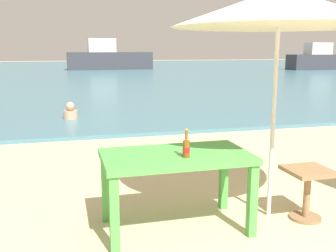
{
  "coord_description": "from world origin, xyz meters",
  "views": [
    {
      "loc": [
        -1.96,
        -2.58,
        1.73
      ],
      "look_at": [
        -0.48,
        3.0,
        0.6
      ],
      "focal_mm": 41.98,
      "sensor_mm": 36.0,
      "label": 1
    }
  ],
  "objects_px": {
    "swimmer_person": "(71,112)",
    "boat_fishing_trawler": "(322,60)",
    "beer_bottle_amber": "(186,147)",
    "patio_umbrella": "(279,8)",
    "boat_ferry": "(109,58)",
    "picnic_table_green": "(176,165)",
    "side_table_wood": "(307,186)"
  },
  "relations": [
    {
      "from": "patio_umbrella",
      "to": "boat_ferry",
      "type": "relative_size",
      "value": 0.33
    },
    {
      "from": "swimmer_person",
      "to": "boat_fishing_trawler",
      "type": "distance_m",
      "value": 28.05
    },
    {
      "from": "patio_umbrella",
      "to": "swimmer_person",
      "type": "distance_m",
      "value": 6.7
    },
    {
      "from": "beer_bottle_amber",
      "to": "patio_umbrella",
      "type": "xyz_separation_m",
      "value": [
        0.98,
        0.19,
        1.26
      ]
    },
    {
      "from": "patio_umbrella",
      "to": "side_table_wood",
      "type": "xyz_separation_m",
      "value": [
        0.33,
        -0.18,
        -1.76
      ]
    },
    {
      "from": "patio_umbrella",
      "to": "boat_fishing_trawler",
      "type": "distance_m",
      "value": 31.35
    },
    {
      "from": "picnic_table_green",
      "to": "beer_bottle_amber",
      "type": "distance_m",
      "value": 0.26
    },
    {
      "from": "picnic_table_green",
      "to": "boat_fishing_trawler",
      "type": "relative_size",
      "value": 0.23
    },
    {
      "from": "boat_fishing_trawler",
      "to": "swimmer_person",
      "type": "bearing_deg",
      "value": -137.57
    },
    {
      "from": "beer_bottle_amber",
      "to": "side_table_wood",
      "type": "relative_size",
      "value": 0.49
    },
    {
      "from": "boat_ferry",
      "to": "swimmer_person",
      "type": "bearing_deg",
      "value": -98.66
    },
    {
      "from": "beer_bottle_amber",
      "to": "boat_fishing_trawler",
      "type": "xyz_separation_m",
      "value": [
        19.77,
        25.26,
        0.01
      ]
    },
    {
      "from": "picnic_table_green",
      "to": "beer_bottle_amber",
      "type": "xyz_separation_m",
      "value": [
        0.05,
        -0.16,
        0.2
      ]
    },
    {
      "from": "swimmer_person",
      "to": "boat_ferry",
      "type": "xyz_separation_m",
      "value": [
        3.58,
        23.51,
        0.75
      ]
    },
    {
      "from": "swimmer_person",
      "to": "patio_umbrella",
      "type": "bearing_deg",
      "value": -72.75
    },
    {
      "from": "patio_umbrella",
      "to": "boat_fishing_trawler",
      "type": "bearing_deg",
      "value": 53.14
    },
    {
      "from": "swimmer_person",
      "to": "boat_ferry",
      "type": "distance_m",
      "value": 23.8
    },
    {
      "from": "patio_umbrella",
      "to": "swimmer_person",
      "type": "relative_size",
      "value": 5.61
    },
    {
      "from": "swimmer_person",
      "to": "boat_fishing_trawler",
      "type": "xyz_separation_m",
      "value": [
        20.7,
        18.92,
        0.63
      ]
    },
    {
      "from": "patio_umbrella",
      "to": "boat_fishing_trawler",
      "type": "height_order",
      "value": "patio_umbrella"
    },
    {
      "from": "patio_umbrella",
      "to": "swimmer_person",
      "type": "bearing_deg",
      "value": 107.25
    },
    {
      "from": "boat_ferry",
      "to": "picnic_table_green",
      "type": "bearing_deg",
      "value": -95.21
    },
    {
      "from": "beer_bottle_amber",
      "to": "patio_umbrella",
      "type": "height_order",
      "value": "patio_umbrella"
    },
    {
      "from": "picnic_table_green",
      "to": "boat_fishing_trawler",
      "type": "bearing_deg",
      "value": 51.7
    },
    {
      "from": "side_table_wood",
      "to": "boat_fishing_trawler",
      "type": "distance_m",
      "value": 31.28
    },
    {
      "from": "beer_bottle_amber",
      "to": "patio_umbrella",
      "type": "distance_m",
      "value": 1.61
    },
    {
      "from": "beer_bottle_amber",
      "to": "side_table_wood",
      "type": "xyz_separation_m",
      "value": [
        1.31,
        0.01,
        -0.5
      ]
    },
    {
      "from": "beer_bottle_amber",
      "to": "swimmer_person",
      "type": "bearing_deg",
      "value": 98.31
    },
    {
      "from": "boat_ferry",
      "to": "beer_bottle_amber",
      "type": "bearing_deg",
      "value": -95.08
    },
    {
      "from": "beer_bottle_amber",
      "to": "boat_fishing_trawler",
      "type": "bearing_deg",
      "value": 51.95
    },
    {
      "from": "side_table_wood",
      "to": "boat_fishing_trawler",
      "type": "xyz_separation_m",
      "value": [
        18.47,
        25.25,
        0.51
      ]
    },
    {
      "from": "beer_bottle_amber",
      "to": "swimmer_person",
      "type": "relative_size",
      "value": 0.65
    }
  ]
}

